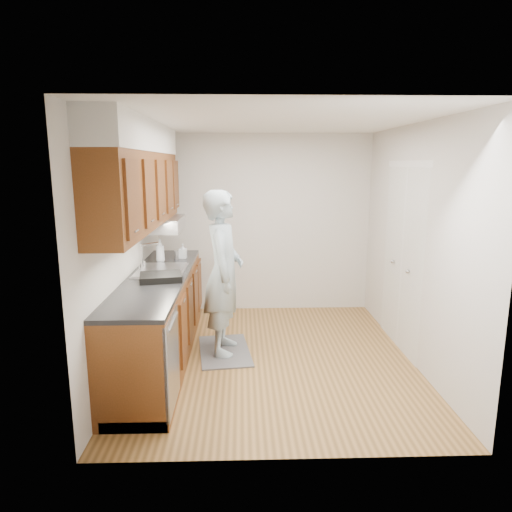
{
  "coord_description": "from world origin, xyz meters",
  "views": [
    {
      "loc": [
        -0.32,
        -4.66,
        2.09
      ],
      "look_at": [
        -0.16,
        0.25,
        1.09
      ],
      "focal_mm": 32.0,
      "sensor_mm": 36.0,
      "label": 1
    }
  ],
  "objects_px": {
    "person": "(223,262)",
    "soap_bottle_b": "(183,251)",
    "dish_rack": "(161,277)",
    "soap_bottle_a": "(160,250)",
    "steel_can": "(177,255)"
  },
  "relations": [
    {
      "from": "soap_bottle_b",
      "to": "dish_rack",
      "type": "bearing_deg",
      "value": -94.68
    },
    {
      "from": "dish_rack",
      "to": "soap_bottle_a",
      "type": "bearing_deg",
      "value": 89.01
    },
    {
      "from": "person",
      "to": "soap_bottle_b",
      "type": "distance_m",
      "value": 0.86
    },
    {
      "from": "steel_can",
      "to": "dish_rack",
      "type": "height_order",
      "value": "steel_can"
    },
    {
      "from": "person",
      "to": "soap_bottle_a",
      "type": "xyz_separation_m",
      "value": [
        -0.77,
        0.49,
        0.04
      ]
    },
    {
      "from": "soap_bottle_a",
      "to": "dish_rack",
      "type": "bearing_deg",
      "value": -80.02
    },
    {
      "from": "soap_bottle_b",
      "to": "dish_rack",
      "type": "height_order",
      "value": "soap_bottle_b"
    },
    {
      "from": "soap_bottle_b",
      "to": "steel_can",
      "type": "height_order",
      "value": "soap_bottle_b"
    },
    {
      "from": "person",
      "to": "soap_bottle_b",
      "type": "height_order",
      "value": "person"
    },
    {
      "from": "soap_bottle_b",
      "to": "person",
      "type": "bearing_deg",
      "value": -52.7
    },
    {
      "from": "soap_bottle_a",
      "to": "soap_bottle_b",
      "type": "bearing_deg",
      "value": 39.22
    },
    {
      "from": "person",
      "to": "soap_bottle_a",
      "type": "distance_m",
      "value": 0.91
    },
    {
      "from": "person",
      "to": "soap_bottle_a",
      "type": "relative_size",
      "value": 7.46
    },
    {
      "from": "steel_can",
      "to": "dish_rack",
      "type": "relative_size",
      "value": 0.26
    },
    {
      "from": "soap_bottle_a",
      "to": "dish_rack",
      "type": "height_order",
      "value": "soap_bottle_a"
    }
  ]
}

